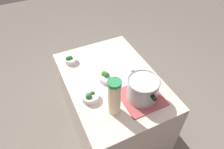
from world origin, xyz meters
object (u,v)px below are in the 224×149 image
broccoli_bowl_front (70,60)px  broccoli_bowl_back (90,96)px  cooking_pot (143,89)px  lemonade_pitcher (114,97)px  broccoli_bowl_center (106,77)px

broccoli_bowl_front → broccoli_bowl_back: broccoli_bowl_back is taller
cooking_pot → lemonade_pitcher: lemonade_pitcher is taller
lemonade_pitcher → broccoli_bowl_center: bearing=165.9°
broccoli_bowl_back → lemonade_pitcher: bearing=34.1°
cooking_pot → broccoli_bowl_back: 0.40m
lemonade_pitcher → broccoli_bowl_back: size_ratio=2.25×
lemonade_pitcher → broccoli_bowl_center: size_ratio=2.30×
cooking_pot → broccoli_bowl_center: cooking_pot is taller
broccoli_bowl_center → broccoli_bowl_back: (0.14, -0.20, -0.00)m
broccoli_bowl_front → broccoli_bowl_back: (0.49, 0.01, 0.00)m
lemonade_pitcher → broccoli_bowl_back: 0.25m
cooking_pot → broccoli_bowl_center: size_ratio=2.33×
broccoli_bowl_center → broccoli_bowl_back: 0.24m
broccoli_bowl_back → broccoli_bowl_center: bearing=124.9°
broccoli_bowl_center → broccoli_bowl_back: bearing=-55.1°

